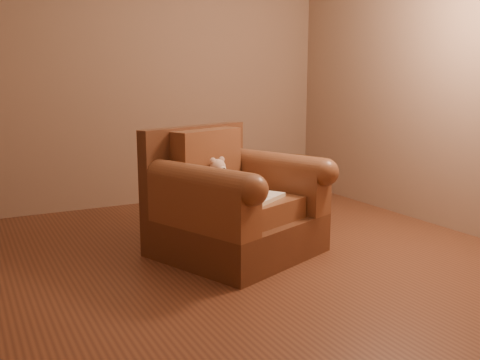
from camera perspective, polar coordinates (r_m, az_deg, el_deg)
name	(u,v)px	position (r m, az deg, el deg)	size (l,w,h in m)	color
floor	(235,258)	(3.92, -0.54, -8.33)	(4.00, 4.00, 0.00)	brown
room	(235,13)	(3.73, -0.59, 17.42)	(4.02, 4.02, 2.71)	#856852
armchair	(232,206)	(3.96, -0.84, -2.74)	(1.31, 1.28, 0.93)	#542F1C
teddy_bear	(220,180)	(3.95, -2.17, 0.01)	(0.20, 0.23, 0.28)	beige
guidebook	(259,198)	(3.77, 2.01, -1.90)	(0.45, 0.41, 0.03)	beige
side_table	(286,191)	(4.58, 4.96, -1.16)	(0.45, 0.45, 0.63)	#BE7D34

